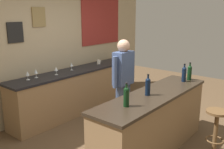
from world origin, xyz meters
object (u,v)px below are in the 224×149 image
object	(u,v)px
wine_bottle_c	(184,74)
bar_stool	(216,125)
wine_glass_c	(56,69)
wine_glass_e	(114,55)
wine_bottle_b	(148,86)
wine_bottle_d	(190,72)
wine_bottle_a	(126,96)
wine_glass_a	(27,74)
wine_glass_d	(71,65)
wine_glass_b	(36,72)
coffee_mug	(99,62)
bartender	(123,80)

from	to	relation	value
wine_bottle_c	bar_stool	bearing A→B (deg)	-115.90
wine_glass_c	wine_glass_e	distance (m)	1.89
wine_bottle_b	wine_glass_c	size ratio (longest dim) A/B	1.97
bar_stool	wine_glass_e	bearing A→B (deg)	67.26
wine_bottle_c	wine_bottle_d	size ratio (longest dim) A/B	1.00
wine_bottle_a	wine_bottle_d	xyz separation A→B (m)	(1.69, -0.09, 0.00)
wine_glass_a	wine_glass_c	world-z (taller)	same
wine_bottle_c	wine_glass_e	world-z (taller)	wine_bottle_c
wine_glass_a	wine_glass_d	bearing A→B (deg)	-0.73
wine_bottle_b	wine_bottle_a	bearing A→B (deg)	-177.23
wine_glass_b	wine_glass_c	bearing A→B (deg)	-15.41
wine_bottle_a	coffee_mug	distance (m)	2.74
bar_stool	wine_bottle_d	world-z (taller)	wine_bottle_d
bartender	wine_glass_a	xyz separation A→B (m)	(-0.95, 1.37, 0.07)
wine_glass_a	wine_glass_c	bearing A→B (deg)	-8.98
wine_glass_c	wine_bottle_b	bearing A→B (deg)	-89.54
coffee_mug	wine_glass_c	bearing A→B (deg)	-177.40
bartender	wine_glass_e	distance (m)	2.04
wine_bottle_c	wine_glass_e	distance (m)	2.37
bartender	bar_stool	distance (m)	1.59
bar_stool	wine_glass_d	world-z (taller)	wine_glass_d
wine_bottle_d	wine_glass_c	size ratio (longest dim) A/B	1.97
bartender	wine_glass_c	size ratio (longest dim) A/B	10.45
wine_bottle_d	wine_glass_b	distance (m)	2.70
wine_bottle_a	wine_bottle_c	size ratio (longest dim) A/B	1.00
wine_bottle_b	wine_bottle_c	distance (m)	1.00
wine_glass_b	wine_glass_d	size ratio (longest dim) A/B	1.00
bartender	wine_bottle_d	bearing A→B (deg)	-47.35
wine_glass_d	wine_glass_c	bearing A→B (deg)	-170.62
wine_glass_b	bar_stool	bearing A→B (deg)	-70.03
wine_glass_e	coffee_mug	distance (m)	0.64
wine_glass_e	coffee_mug	size ratio (longest dim) A/B	1.24
wine_bottle_c	wine_bottle_a	bearing A→B (deg)	177.67
wine_bottle_d	wine_glass_d	world-z (taller)	wine_bottle_d
bartender	coffee_mug	size ratio (longest dim) A/B	12.96
bartender	wine_glass_d	bearing A→B (deg)	87.96
wine_bottle_a	wine_glass_c	size ratio (longest dim) A/B	1.97
wine_bottle_b	wine_bottle_c	size ratio (longest dim) A/B	1.00
wine_glass_b	bartender	bearing A→B (deg)	-60.76
wine_bottle_a	coffee_mug	world-z (taller)	wine_bottle_a
wine_glass_b	wine_glass_e	distance (m)	2.26
wine_glass_a	coffee_mug	world-z (taller)	wine_glass_a
wine_bottle_c	wine_glass_c	distance (m)	2.32
wine_glass_d	wine_glass_e	xyz separation A→B (m)	(1.44, 0.04, 0.00)
wine_bottle_a	wine_bottle_d	bearing A→B (deg)	-3.02
wine_glass_b	wine_glass_d	xyz separation A→B (m)	(0.82, -0.03, 0.00)
bar_stool	bartender	bearing A→B (deg)	100.33
wine_glass_c	coffee_mug	distance (m)	1.25
wine_bottle_c	wine_glass_d	bearing A→B (deg)	104.51
bartender	bar_stool	xyz separation A→B (m)	(0.27, -1.50, -0.48)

